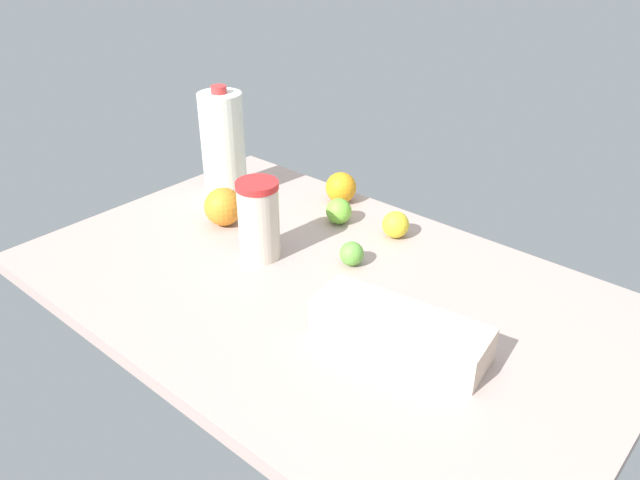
# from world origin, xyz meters

# --- Properties ---
(countertop) EXTENTS (1.20, 0.76, 0.03)m
(countertop) POSITION_xyz_m (0.00, 0.00, 0.01)
(countertop) COLOR #AF978F
(countertop) RESTS_ON ground
(milk_jug) EXTENTS (0.11, 0.11, 0.28)m
(milk_jug) POSITION_xyz_m (0.46, -0.16, 0.16)
(milk_jug) COLOR white
(milk_jug) RESTS_ON countertop
(tumbler_cup) EXTENTS (0.09, 0.09, 0.17)m
(tumbler_cup) POSITION_xyz_m (0.17, 0.00, 0.12)
(tumbler_cup) COLOR beige
(tumbler_cup) RESTS_ON countertop
(egg_carton) EXTENTS (0.31, 0.14, 0.06)m
(egg_carton) POSITION_xyz_m (-0.22, 0.05, 0.06)
(egg_carton) COLOR beige
(egg_carton) RESTS_ON countertop
(orange_loose) EXTENTS (0.08, 0.08, 0.08)m
(orange_loose) POSITION_xyz_m (0.21, -0.32, 0.07)
(orange_loose) COLOR orange
(orange_loose) RESTS_ON countertop
(orange_beside_bowl) EXTENTS (0.09, 0.09, 0.09)m
(orange_beside_bowl) POSITION_xyz_m (0.33, -0.05, 0.07)
(orange_beside_bowl) COLOR orange
(orange_beside_bowl) RESTS_ON countertop
(lime_near_front) EXTENTS (0.06, 0.06, 0.06)m
(lime_near_front) POSITION_xyz_m (0.14, -0.23, 0.06)
(lime_near_front) COLOR #6FBA38
(lime_near_front) RESTS_ON countertop
(lemon_by_jug) EXTENTS (0.06, 0.06, 0.06)m
(lemon_by_jug) POSITION_xyz_m (-0.00, -0.26, 0.06)
(lemon_by_jug) COLOR yellow
(lemon_by_jug) RESTS_ON countertop
(lime_far_back) EXTENTS (0.05, 0.05, 0.05)m
(lime_far_back) POSITION_xyz_m (-0.00, -0.10, 0.06)
(lime_far_back) COLOR #62AA3E
(lime_far_back) RESTS_ON countertop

